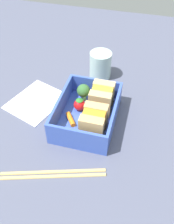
% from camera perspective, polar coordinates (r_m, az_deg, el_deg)
% --- Properties ---
extents(ground_plane, '(1.20, 1.20, 0.02)m').
position_cam_1_polar(ground_plane, '(0.58, 0.00, -2.58)').
color(ground_plane, '#4C5066').
extents(bento_tray, '(0.17, 0.13, 0.01)m').
position_cam_1_polar(bento_tray, '(0.57, 0.00, -1.50)').
color(bento_tray, '#3C5AC2').
rests_on(bento_tray, ground_plane).
extents(bento_rim, '(0.17, 0.13, 0.05)m').
position_cam_1_polar(bento_rim, '(0.54, 0.00, 0.56)').
color(bento_rim, '#3C5AC2').
rests_on(bento_rim, bento_tray).
extents(sandwich_left, '(0.06, 0.05, 0.06)m').
position_cam_1_polar(sandwich_left, '(0.56, 3.41, 3.20)').
color(sandwich_left, tan).
rests_on(sandwich_left, bento_tray).
extents(sandwich_center_left, '(0.06, 0.05, 0.06)m').
position_cam_1_polar(sandwich_center_left, '(0.51, 1.56, -2.32)').
color(sandwich_center_left, tan).
rests_on(sandwich_center_left, bento_tray).
extents(broccoli_floret, '(0.03, 0.03, 0.04)m').
position_cam_1_polar(broccoli_floret, '(0.59, -0.81, 4.80)').
color(broccoli_floret, '#8ACF5F').
rests_on(broccoli_floret, bento_tray).
extents(strawberry_far_left, '(0.03, 0.03, 0.03)m').
position_cam_1_polar(strawberry_far_left, '(0.57, -1.73, 1.77)').
color(strawberry_far_left, red).
rests_on(strawberry_far_left, bento_tray).
extents(carrot_stick_far_left, '(0.04, 0.03, 0.01)m').
position_cam_1_polar(carrot_stick_far_left, '(0.55, -3.77, -1.66)').
color(carrot_stick_far_left, orange).
rests_on(carrot_stick_far_left, bento_tray).
extents(carrot_stick_left, '(0.02, 0.05, 0.01)m').
position_cam_1_polar(carrot_stick_left, '(0.52, -4.10, -4.60)').
color(carrot_stick_left, orange).
rests_on(carrot_stick_left, bento_tray).
extents(chopstick_pair, '(0.08, 0.19, 0.01)m').
position_cam_1_polar(chopstick_pair, '(0.49, -7.74, -13.71)').
color(chopstick_pair, tan).
rests_on(chopstick_pair, ground_plane).
extents(drinking_glass, '(0.06, 0.06, 0.07)m').
position_cam_1_polar(drinking_glass, '(0.67, 3.08, 10.70)').
color(drinking_glass, silver).
rests_on(drinking_glass, ground_plane).
extents(folded_napkin, '(0.16, 0.15, 0.00)m').
position_cam_1_polar(folded_napkin, '(0.62, -11.52, 2.45)').
color(folded_napkin, white).
rests_on(folded_napkin, ground_plane).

